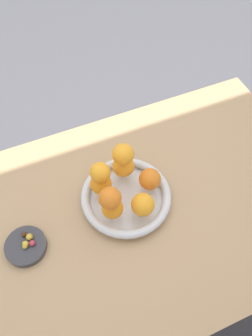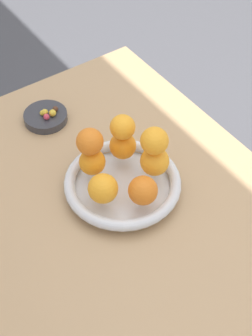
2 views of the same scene
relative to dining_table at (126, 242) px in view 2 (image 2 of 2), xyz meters
The scene contains 16 objects.
dining_table is the anchor object (origin of this frame).
fruit_bowl 0.14m from the dining_table, 29.30° to the right, with size 0.27×0.27×0.04m.
candy_dish 0.41m from the dining_table, ahead, with size 0.12×0.12×0.02m, color #333338.
orange_0 0.21m from the dining_table, 65.15° to the right, with size 0.07×0.07×0.07m, color orange.
orange_1 0.23m from the dining_table, 31.96° to the right, with size 0.06×0.06×0.06m, color orange.
orange_2 0.21m from the dining_table, ahead, with size 0.06×0.06×0.06m, color orange.
orange_3 0.17m from the dining_table, 24.25° to the left, with size 0.07×0.07×0.07m, color orange.
orange_4 0.17m from the dining_table, 88.67° to the right, with size 0.07×0.07×0.07m, color orange.
orange_5 0.27m from the dining_table, 31.86° to the right, with size 0.06×0.06×0.06m, color orange.
orange_6 0.26m from the dining_table, ahead, with size 0.06×0.06×0.06m, color orange.
orange_7 0.26m from the dining_table, 63.95° to the right, with size 0.06×0.06×0.06m, color orange.
candy_ball_0 0.39m from the dining_table, ahead, with size 0.02×0.02×0.02m, color gold.
candy_ball_1 0.41m from the dining_table, ahead, with size 0.02×0.02×0.02m, color #472819.
candy_ball_2 0.41m from the dining_table, ahead, with size 0.02×0.02×0.02m, color gold.
candy_ball_3 0.39m from the dining_table, ahead, with size 0.02×0.02×0.02m, color #C6384C.
candy_ball_4 0.41m from the dining_table, ahead, with size 0.01×0.01×0.01m, color gold.
Camera 2 is at (-0.56, 0.39, 1.67)m, focal length 55.00 mm.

